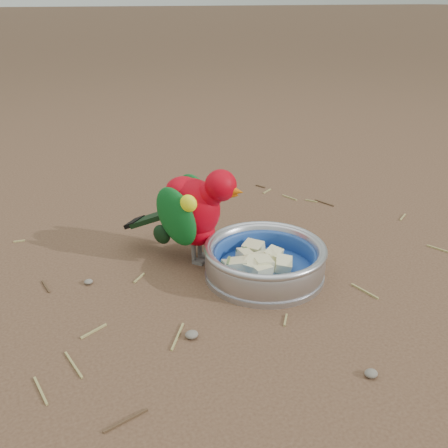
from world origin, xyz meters
name	(u,v)px	position (x,y,z in m)	size (l,w,h in m)	color
ground	(282,282)	(0.00, 0.00, 0.00)	(60.00, 60.00, 0.00)	brown
food_bowl	(264,272)	(-0.02, 0.03, 0.01)	(0.21, 0.21, 0.02)	#B2B2BA
bowl_wall	(265,257)	(-0.02, 0.03, 0.04)	(0.21, 0.21, 0.04)	#B2B2BA
fruit_wedges	(265,261)	(-0.02, 0.03, 0.03)	(0.13, 0.13, 0.03)	beige
lory_parrot	(194,216)	(-0.11, 0.14, 0.09)	(0.11, 0.22, 0.18)	#B2000F
ground_debris	(261,280)	(-0.03, 0.02, 0.00)	(0.90, 0.80, 0.01)	#988C51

